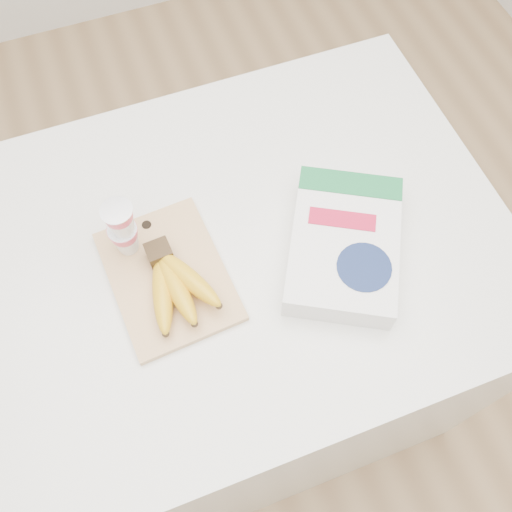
{
  "coord_description": "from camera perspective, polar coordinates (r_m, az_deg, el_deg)",
  "views": [
    {
      "loc": [
        -0.08,
        -0.55,
        2.02
      ],
      "look_at": [
        0.1,
        -0.06,
        1.03
      ],
      "focal_mm": 40.0,
      "sensor_mm": 36.0,
      "label": 1
    }
  ],
  "objects": [
    {
      "name": "table",
      "position": [
        1.63,
        -4.29,
        -7.97
      ],
      "size": [
        1.32,
        0.88,
        0.99
      ],
      "primitive_type": "cube",
      "color": "white",
      "rests_on": "ground"
    },
    {
      "name": "cereal_box",
      "position": [
        1.15,
        8.78,
        1.12
      ],
      "size": [
        0.34,
        0.37,
        0.07
      ],
      "rotation": [
        0.0,
        0.0,
        -0.51
      ],
      "color": "white",
      "rests_on": "table"
    },
    {
      "name": "cutting_board",
      "position": [
        1.15,
        -8.78,
        -1.98
      ],
      "size": [
        0.24,
        0.31,
        0.02
      ],
      "primitive_type": "cube",
      "rotation": [
        0.0,
        0.0,
        0.07
      ],
      "color": "tan",
      "rests_on": "table"
    },
    {
      "name": "bananas",
      "position": [
        1.11,
        -8.13,
        -2.8
      ],
      "size": [
        0.15,
        0.2,
        0.06
      ],
      "color": "#382816",
      "rests_on": "cutting_board"
    },
    {
      "name": "yogurt_stack",
      "position": [
        1.12,
        -13.22,
        2.73
      ],
      "size": [
        0.06,
        0.06,
        0.14
      ],
      "color": "white",
      "rests_on": "cutting_board"
    },
    {
      "name": "room",
      "position": [
        0.87,
        -8.12,
        11.17
      ],
      "size": [
        4.0,
        4.0,
        4.0
      ],
      "color": "tan",
      "rests_on": "ground"
    }
  ]
}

